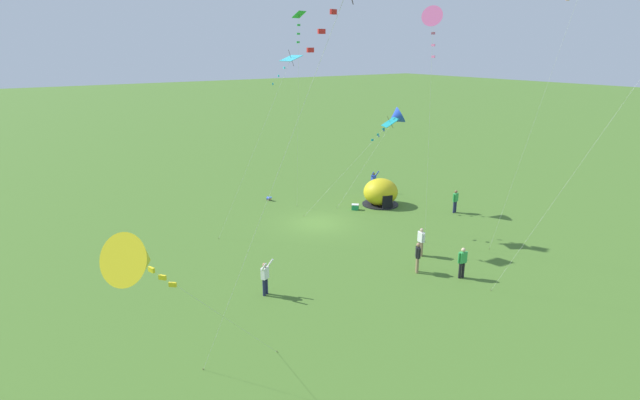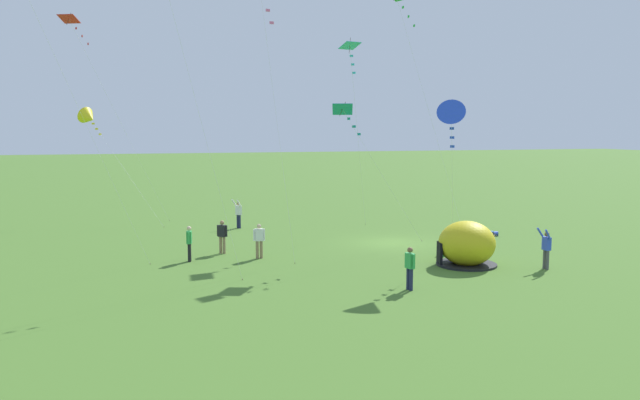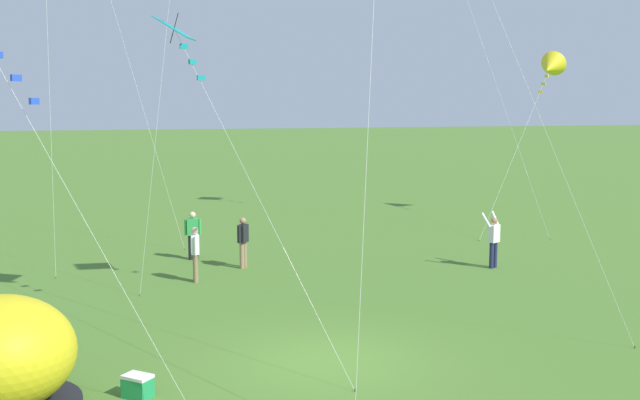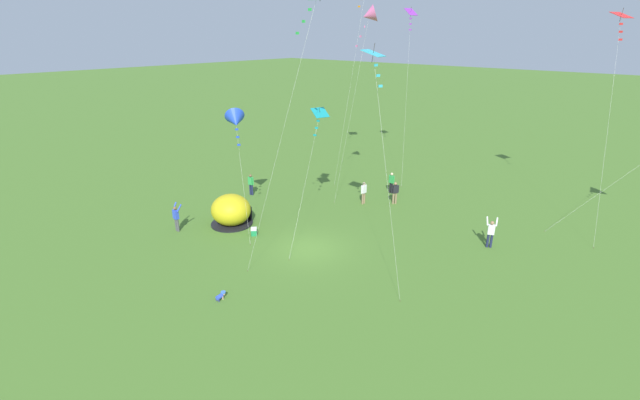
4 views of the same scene
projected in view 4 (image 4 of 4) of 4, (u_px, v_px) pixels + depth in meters
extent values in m
plane|color=#477028|center=(309.00, 249.00, 25.71)|extent=(300.00, 300.00, 0.00)
ellipsoid|color=gold|center=(231.00, 210.00, 28.68)|extent=(2.70, 2.60, 2.10)
cylinder|color=black|center=(232.00, 223.00, 29.05)|extent=(2.81, 2.81, 0.10)
cube|color=black|center=(249.00, 213.00, 29.50)|extent=(0.80, 0.34, 1.10)
cube|color=#1E8C4C|center=(254.00, 232.00, 27.46)|extent=(0.63, 0.62, 0.38)
cube|color=white|center=(254.00, 229.00, 27.38)|extent=(0.64, 0.63, 0.06)
cylinder|color=blue|center=(219.00, 297.00, 20.75)|extent=(0.25, 0.34, 0.22)
sphere|color=tan|center=(223.00, 294.00, 20.94)|extent=(0.19, 0.19, 0.19)
cylinder|color=#3F72CC|center=(223.00, 292.00, 20.90)|extent=(0.24, 0.24, 0.06)
cylinder|color=tan|center=(220.00, 296.00, 20.92)|extent=(0.07, 0.07, 0.17)
cylinder|color=tan|center=(223.00, 298.00, 20.82)|extent=(0.07, 0.07, 0.17)
cylinder|color=navy|center=(217.00, 299.00, 20.74)|extent=(0.09, 0.09, 0.13)
cylinder|color=navy|center=(219.00, 300.00, 20.65)|extent=(0.09, 0.09, 0.13)
cylinder|color=#8C7251|center=(396.00, 198.00, 32.39)|extent=(0.15, 0.15, 0.88)
cylinder|color=#8C7251|center=(393.00, 198.00, 32.35)|extent=(0.15, 0.15, 0.88)
cube|color=black|center=(395.00, 189.00, 32.10)|extent=(0.42, 0.45, 0.60)
sphere|color=#9E7051|center=(396.00, 184.00, 31.94)|extent=(0.22, 0.22, 0.22)
cylinder|color=black|center=(398.00, 189.00, 32.14)|extent=(0.09, 0.09, 0.58)
cylinder|color=black|center=(392.00, 189.00, 32.05)|extent=(0.09, 0.09, 0.58)
cylinder|color=#4C4C51|center=(176.00, 224.00, 27.95)|extent=(0.15, 0.15, 0.88)
cylinder|color=#4C4C51|center=(178.00, 225.00, 27.83)|extent=(0.15, 0.15, 0.88)
cube|color=blue|center=(176.00, 214.00, 27.62)|extent=(0.38, 0.24, 0.60)
sphere|color=brown|center=(175.00, 208.00, 27.46)|extent=(0.22, 0.22, 0.22)
cylinder|color=blue|center=(175.00, 206.00, 27.72)|extent=(0.15, 0.39, 0.50)
cylinder|color=blue|center=(179.00, 208.00, 27.40)|extent=(0.15, 0.39, 0.50)
cylinder|color=#1E2347|center=(252.00, 190.00, 34.10)|extent=(0.15, 0.15, 0.88)
cylinder|color=#1E2347|center=(250.00, 189.00, 34.20)|extent=(0.15, 0.15, 0.88)
cube|color=green|center=(251.00, 181.00, 33.88)|extent=(0.41, 0.29, 0.60)
sphere|color=brown|center=(250.00, 176.00, 33.72)|extent=(0.22, 0.22, 0.22)
cylinder|color=green|center=(253.00, 181.00, 33.75)|extent=(0.09, 0.09, 0.58)
cylinder|color=green|center=(248.00, 180.00, 34.00)|extent=(0.09, 0.09, 0.58)
cylinder|color=#8C7251|center=(364.00, 198.00, 32.44)|extent=(0.15, 0.15, 0.88)
cylinder|color=#8C7251|center=(363.00, 199.00, 32.31)|extent=(0.15, 0.15, 0.88)
cube|color=white|center=(364.00, 189.00, 32.11)|extent=(0.26, 0.39, 0.60)
sphere|color=beige|center=(364.00, 184.00, 31.95)|extent=(0.22, 0.22, 0.22)
cylinder|color=white|center=(366.00, 188.00, 32.27)|extent=(0.09, 0.09, 0.58)
cylinder|color=white|center=(362.00, 190.00, 31.94)|extent=(0.09, 0.09, 0.58)
cylinder|color=black|center=(392.00, 188.00, 34.47)|extent=(0.15, 0.15, 0.88)
cylinder|color=black|center=(390.00, 188.00, 34.62)|extent=(0.15, 0.15, 0.88)
cube|color=green|center=(392.00, 179.00, 34.27)|extent=(0.42, 0.31, 0.60)
sphere|color=beige|center=(392.00, 174.00, 34.12)|extent=(0.22, 0.22, 0.22)
cylinder|color=green|center=(394.00, 180.00, 34.09)|extent=(0.09, 0.09, 0.58)
cylinder|color=green|center=(389.00, 178.00, 34.46)|extent=(0.09, 0.09, 0.58)
cylinder|color=#1E2347|center=(488.00, 240.00, 25.79)|extent=(0.15, 0.15, 0.88)
cylinder|color=#1E2347|center=(491.00, 241.00, 25.74)|extent=(0.15, 0.15, 0.88)
cube|color=white|center=(491.00, 230.00, 25.49)|extent=(0.45, 0.38, 0.60)
sphere|color=#9E7051|center=(492.00, 223.00, 25.34)|extent=(0.22, 0.22, 0.22)
cylinder|color=white|center=(487.00, 221.00, 25.52)|extent=(0.29, 0.36, 0.50)
cylinder|color=white|center=(497.00, 222.00, 25.40)|extent=(0.20, 0.39, 0.50)
cylinder|color=silver|center=(618.00, 180.00, 26.44)|extent=(5.97, 4.61, 7.23)
cylinder|color=brown|center=(544.00, 231.00, 27.96)|extent=(0.03, 0.03, 0.06)
cylinder|color=silver|center=(243.00, 181.00, 26.82)|extent=(3.52, 2.27, 6.88)
cylinder|color=brown|center=(250.00, 244.00, 26.20)|extent=(0.03, 0.03, 0.06)
cone|color=blue|center=(235.00, 120.00, 27.43)|extent=(1.93, 1.87, 1.58)
cube|color=blue|center=(237.00, 129.00, 27.23)|extent=(0.15, 0.20, 0.12)
cube|color=blue|center=(238.00, 137.00, 27.06)|extent=(0.19, 0.17, 0.12)
cube|color=blue|center=(239.00, 145.00, 26.89)|extent=(0.18, 0.19, 0.12)
cylinder|color=silver|center=(350.00, 89.00, 34.75)|extent=(0.08, 3.79, 15.76)
cylinder|color=brown|center=(334.00, 186.00, 36.27)|extent=(0.03, 0.03, 0.06)
cube|color=orange|center=(359.00, 6.00, 33.19)|extent=(0.21, 0.09, 0.12)
cylinder|color=silver|center=(350.00, 117.00, 30.15)|extent=(1.76, 1.21, 13.21)
cylinder|color=brown|center=(334.00, 203.00, 32.66)|extent=(0.03, 0.03, 0.06)
cone|color=pink|center=(369.00, 15.00, 27.63)|extent=(1.52, 1.52, 1.28)
cube|color=pink|center=(365.00, 27.00, 27.91)|extent=(0.17, 0.19, 0.12)
cube|color=pink|center=(361.00, 36.00, 28.16)|extent=(0.10, 0.21, 0.12)
cube|color=pink|center=(357.00, 46.00, 28.40)|extent=(0.10, 0.21, 0.12)
cylinder|color=silver|center=(406.00, 98.00, 36.44)|extent=(3.36, 5.32, 13.82)
cylinder|color=brown|center=(401.00, 187.00, 36.06)|extent=(0.03, 0.03, 0.06)
cube|color=purple|center=(411.00, 12.00, 36.81)|extent=(0.99, 1.13, 0.61)
cylinder|color=#332314|center=(411.00, 12.00, 36.81)|extent=(0.33, 0.50, 0.76)
cube|color=purple|center=(411.00, 18.00, 36.63)|extent=(0.21, 0.10, 0.12)
cube|color=purple|center=(410.00, 24.00, 36.47)|extent=(0.21, 0.13, 0.12)
cube|color=purple|center=(410.00, 30.00, 36.32)|extent=(0.21, 0.14, 0.12)
cylinder|color=silver|center=(280.00, 145.00, 21.52)|extent=(1.89, 3.69, 13.73)
cylinder|color=brown|center=(248.00, 271.00, 23.29)|extent=(0.03, 0.03, 0.06)
cube|color=green|center=(310.00, 10.00, 19.82)|extent=(0.21, 0.09, 0.12)
cube|color=green|center=(304.00, 21.00, 19.89)|extent=(0.21, 0.10, 0.12)
cube|color=green|center=(297.00, 33.00, 19.97)|extent=(0.21, 0.10, 0.12)
cylinder|color=silver|center=(305.00, 182.00, 26.00)|extent=(2.75, 5.85, 7.33)
cylinder|color=brown|center=(289.00, 260.00, 24.43)|extent=(0.03, 0.03, 0.06)
cube|color=teal|center=(320.00, 113.00, 27.55)|extent=(1.13, 1.21, 0.53)
cylinder|color=#332314|center=(320.00, 112.00, 27.55)|extent=(0.20, 0.41, 0.71)
cube|color=teal|center=(318.00, 121.00, 27.32)|extent=(0.21, 0.09, 0.12)
cube|color=teal|center=(317.00, 128.00, 27.13)|extent=(0.20, 0.16, 0.12)
cube|color=teal|center=(315.00, 135.00, 26.94)|extent=(0.21, 0.12, 0.12)
cylinder|color=silver|center=(608.00, 130.00, 26.14)|extent=(2.24, 5.89, 13.16)
cylinder|color=brown|center=(594.00, 248.00, 25.78)|extent=(0.03, 0.03, 0.06)
cube|color=red|center=(621.00, 15.00, 26.49)|extent=(1.34, 1.37, 0.40)
cylinder|color=#332314|center=(622.00, 15.00, 26.48)|extent=(0.13, 0.30, 0.79)
cube|color=red|center=(621.00, 24.00, 26.32)|extent=(0.21, 0.11, 0.12)
cube|color=red|center=(621.00, 32.00, 26.17)|extent=(0.20, 0.07, 0.12)
cube|color=red|center=(620.00, 40.00, 26.03)|extent=(0.21, 0.09, 0.12)
cylinder|color=silver|center=(387.00, 176.00, 20.82)|extent=(4.05, 2.71, 11.20)
cylinder|color=brown|center=(400.00, 301.00, 20.67)|extent=(0.03, 0.03, 0.06)
cube|color=#33B7D1|center=(373.00, 53.00, 20.96)|extent=(1.15, 1.18, 0.34)
cylinder|color=#332314|center=(373.00, 53.00, 20.96)|extent=(0.28, 0.19, 0.93)
cube|color=#33B7D1|center=(376.00, 65.00, 20.79)|extent=(0.10, 0.21, 0.12)
cube|color=#33B7D1|center=(378.00, 76.00, 20.65)|extent=(0.13, 0.21, 0.12)
cube|color=#33B7D1|center=(380.00, 86.00, 20.51)|extent=(0.16, 0.20, 0.12)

